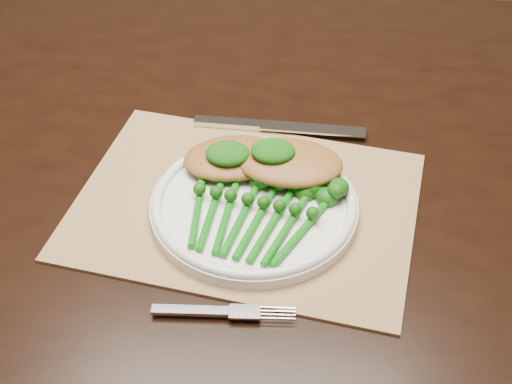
# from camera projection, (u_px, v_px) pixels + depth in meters

# --- Properties ---
(dining_table) EXTENTS (1.65, 1.00, 0.75)m
(dining_table) POSITION_uv_depth(u_px,v_px,m) (220.00, 312.00, 1.20)
(dining_table) COLOR black
(dining_table) RESTS_ON ground
(placemat) EXTENTS (0.44, 0.36, 0.00)m
(placemat) POSITION_uv_depth(u_px,v_px,m) (245.00, 205.00, 0.85)
(placemat) COLOR #9C784F
(placemat) RESTS_ON dining_table
(dinner_plate) EXTENTS (0.24, 0.24, 0.02)m
(dinner_plate) POSITION_uv_depth(u_px,v_px,m) (254.00, 205.00, 0.83)
(dinner_plate) COLOR silver
(dinner_plate) RESTS_ON placemat
(knife) EXTENTS (0.23, 0.03, 0.01)m
(knife) POSITION_uv_depth(u_px,v_px,m) (263.00, 125.00, 0.95)
(knife) COLOR silver
(knife) RESTS_ON placemat
(fork) EXTENTS (0.15, 0.02, 0.00)m
(fork) POSITION_uv_depth(u_px,v_px,m) (233.00, 312.00, 0.72)
(fork) COLOR silver
(fork) RESTS_ON placemat
(chicken_fillet_left) EXTENTS (0.14, 0.11, 0.02)m
(chicken_fillet_left) POSITION_uv_depth(u_px,v_px,m) (234.00, 158.00, 0.87)
(chicken_fillet_left) COLOR #97612C
(chicken_fillet_left) RESTS_ON dinner_plate
(chicken_fillet_right) EXTENTS (0.14, 0.10, 0.03)m
(chicken_fillet_right) POSITION_uv_depth(u_px,v_px,m) (289.00, 162.00, 0.85)
(chicken_fillet_right) COLOR #97612C
(chicken_fillet_right) RESTS_ON dinner_plate
(pesto_dollop_left) EXTENTS (0.05, 0.05, 0.02)m
(pesto_dollop_left) POSITION_uv_depth(u_px,v_px,m) (228.00, 153.00, 0.85)
(pesto_dollop_left) COLOR #0D3F09
(pesto_dollop_left) RESTS_ON chicken_fillet_left
(pesto_dollop_right) EXTENTS (0.05, 0.04, 0.02)m
(pesto_dollop_right) POSITION_uv_depth(u_px,v_px,m) (273.00, 151.00, 0.84)
(pesto_dollop_right) COLOR #0D3F09
(pesto_dollop_right) RESTS_ON chicken_fillet_right
(broccolini_bundle) EXTENTS (0.18, 0.19, 0.04)m
(broccolini_bundle) POSITION_uv_depth(u_px,v_px,m) (250.00, 217.00, 0.80)
(broccolini_bundle) COLOR #0D660F
(broccolini_bundle) RESTS_ON dinner_plate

